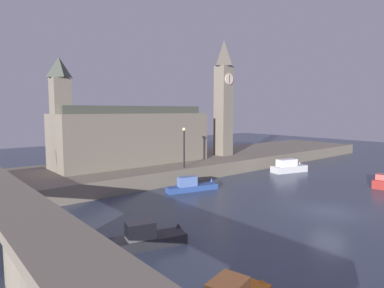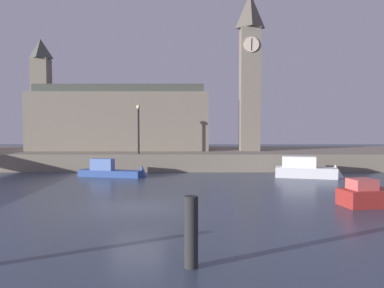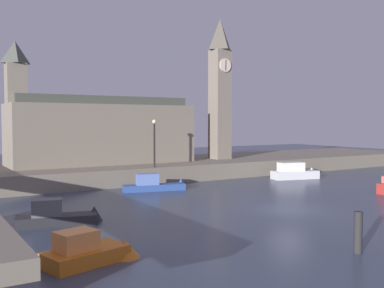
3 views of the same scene
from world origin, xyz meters
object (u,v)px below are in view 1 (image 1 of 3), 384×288
at_px(clock_tower, 224,96).
at_px(streetlamp, 184,143).
at_px(boat_barge_dark, 155,236).
at_px(parliament_hall, 131,135).
at_px(boat_ferry_white, 291,167).
at_px(boat_tour_blue, 196,186).

xyz_separation_m(clock_tower, streetlamp, (-10.00, -4.29, -5.13)).
bearing_deg(streetlamp, clock_tower, 23.20).
bearing_deg(boat_barge_dark, parliament_hall, 64.37).
distance_m(boat_barge_dark, boat_ferry_white, 25.78).
height_order(clock_tower, streetlamp, clock_tower).
height_order(clock_tower, boat_ferry_white, clock_tower).
xyz_separation_m(clock_tower, boat_barge_dark, (-21.12, -15.62, -8.76)).
bearing_deg(parliament_hall, streetlamp, -62.94).
distance_m(parliament_hall, boat_ferry_white, 19.43).
bearing_deg(boat_tour_blue, clock_tower, 34.11).
bearing_deg(clock_tower, boat_tour_blue, -145.89).
height_order(parliament_hall, boat_ferry_white, parliament_hall).
xyz_separation_m(boat_tour_blue, boat_ferry_white, (14.84, -0.38, 0.15)).
height_order(parliament_hall, boat_barge_dark, parliament_hall).
xyz_separation_m(parliament_hall, boat_tour_blue, (1.62, -9.12, -4.23)).
xyz_separation_m(streetlamp, boat_tour_blue, (-1.32, -3.38, -3.65)).
bearing_deg(parliament_hall, clock_tower, -6.42).
bearing_deg(boat_tour_blue, parliament_hall, 100.04).
bearing_deg(boat_ferry_white, boat_tour_blue, 178.54).
bearing_deg(boat_tour_blue, boat_ferry_white, -1.46).
distance_m(boat_tour_blue, boat_ferry_white, 14.85).
distance_m(clock_tower, boat_tour_blue, 16.25).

